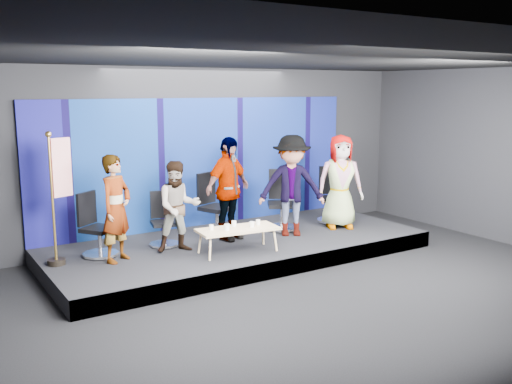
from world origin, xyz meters
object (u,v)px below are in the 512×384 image
chair_c (214,214)px  mug_b (227,227)px  panelist_d (292,186)px  mug_d (252,224)px  panelist_c (228,189)px  chair_b (164,228)px  mug_c (234,224)px  mug_e (258,222)px  chair_a (97,235)px  chair_e (332,204)px  panelist_b (178,207)px  panelist_a (116,208)px  flag_stand (59,194)px  panelist_e (340,182)px  mug_a (211,227)px  coffee_table (238,230)px  chair_d (281,210)px

chair_c → mug_b: size_ratio=11.02×
panelist_d → mug_d: size_ratio=20.07×
panelist_c → chair_b: bearing=147.6°
mug_c → mug_e: size_ratio=1.07×
chair_a → chair_e: bearing=-36.1°
chair_a → panelist_b: bearing=-54.8°
panelist_a → chair_e: size_ratio=1.51×
mug_c → chair_e: bearing=15.2°
panelist_c → mug_c: panelist_c is taller
panelist_d → flag_stand: bearing=-156.6°
panelist_a → mug_e: (2.34, -0.60, -0.40)m
panelist_c → chair_a: bearing=153.7°
mug_e → chair_a: bearing=157.3°
mug_d → chair_a: bearing=154.0°
chair_b → panelist_b: 0.68m
panelist_d → panelist_e: bearing=29.7°
mug_d → mug_e: bearing=26.2°
mug_a → mug_c: (0.45, 0.01, 0.01)m
panelist_c → mug_d: (-0.05, -0.91, -0.49)m
chair_c → mug_b: (-0.50, -1.39, 0.09)m
coffee_table → mug_b: 0.25m
panelist_b → chair_e: size_ratio=1.36×
chair_c → coffee_table: chair_c is taller
chair_b → panelist_c: bearing=1.1°
mug_d → mug_e: (0.18, 0.09, -0.00)m
mug_c → mug_d: 0.32m
panelist_b → chair_e: (3.68, 0.32, -0.41)m
chair_a → mug_e: chair_a is taller
chair_d → mug_a: chair_d is taller
panelist_b → mug_c: 1.00m
mug_a → mug_c: size_ratio=0.89×
panelist_c → panelist_e: 2.40m
chair_e → mug_b: bearing=-136.9°
mug_d → panelist_a: bearing=162.3°
chair_c → panelist_e: panelist_e is taller
panelist_a → panelist_e: bearing=-36.3°
chair_a → panelist_c: bearing=-40.0°
panelist_a → chair_b: size_ratio=1.80×
panelist_b → chair_d: size_ratio=1.32×
panelist_c → mug_d: bearing=-113.6°
panelist_a → coffee_table: panelist_a is taller
mug_c → mug_d: size_ratio=1.00×
panelist_b → chair_a: bearing=172.4°
coffee_table → mug_b: (-0.24, -0.04, 0.09)m
mug_e → panelist_e: bearing=11.0°
panelist_a → mug_b: (1.68, -0.66, -0.40)m
chair_c → mug_b: chair_c is taller
panelist_a → panelist_e: size_ratio=0.93×
chair_b → mug_d: chair_b is taller
flag_stand → chair_d: bearing=-20.0°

